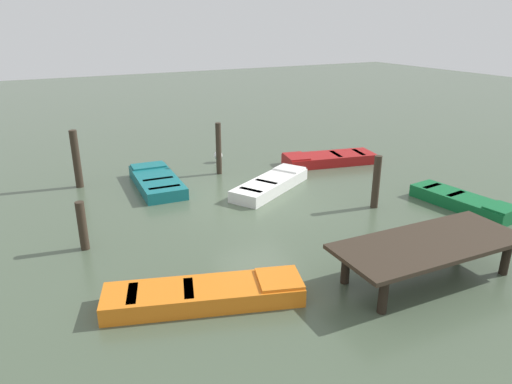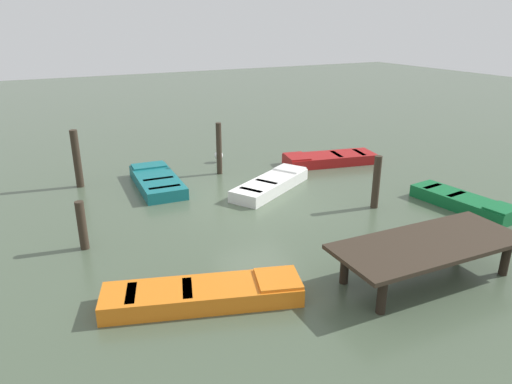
% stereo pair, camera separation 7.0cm
% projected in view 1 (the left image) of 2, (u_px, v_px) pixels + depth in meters
% --- Properties ---
extents(ground_plane, '(80.00, 80.00, 0.00)m').
position_uv_depth(ground_plane, '(256.00, 202.00, 15.55)').
color(ground_plane, '#475642').
extents(dock_segment, '(4.61, 2.02, 0.95)m').
position_uv_depth(dock_segment, '(429.00, 246.00, 10.70)').
color(dock_segment, '#33281E').
rests_on(dock_segment, ground_plane).
extents(rowboat_orange, '(4.32, 2.30, 0.46)m').
position_uv_depth(rowboat_orange, '(206.00, 294.00, 9.96)').
color(rowboat_orange, orange).
rests_on(rowboat_orange, ground_plane).
extents(rowboat_red, '(3.98, 2.04, 0.46)m').
position_uv_depth(rowboat_red, '(329.00, 159.00, 19.59)').
color(rowboat_red, maroon).
rests_on(rowboat_red, ground_plane).
extents(rowboat_white, '(3.67, 2.75, 0.46)m').
position_uv_depth(rowboat_white, '(271.00, 184.00, 16.58)').
color(rowboat_white, silver).
rests_on(rowboat_white, ground_plane).
extents(rowboat_teal, '(1.58, 3.54, 0.46)m').
position_uv_depth(rowboat_teal, '(157.00, 181.00, 16.87)').
color(rowboat_teal, '#14666B').
rests_on(rowboat_teal, ground_plane).
extents(rowboat_green, '(1.39, 3.39, 0.46)m').
position_uv_depth(rowboat_green, '(463.00, 201.00, 15.00)').
color(rowboat_green, '#0F602D').
rests_on(rowboat_green, ground_plane).
extents(mooring_piling_mid_left, '(0.21, 0.21, 2.01)m').
position_uv_depth(mooring_piling_mid_left, '(219.00, 149.00, 18.04)').
color(mooring_piling_mid_left, '#33281E').
rests_on(mooring_piling_mid_left, ground_plane).
extents(mooring_piling_center, '(0.24, 0.24, 1.71)m').
position_uv_depth(mooring_piling_center, '(376.00, 182.00, 14.83)').
color(mooring_piling_center, '#33281E').
rests_on(mooring_piling_center, ground_plane).
extents(mooring_piling_far_right, '(0.23, 0.23, 1.33)m').
position_uv_depth(mooring_piling_far_right, '(82.00, 226.00, 12.16)').
color(mooring_piling_far_right, '#33281E').
rests_on(mooring_piling_far_right, ground_plane).
extents(mooring_piling_near_right, '(0.27, 0.27, 2.08)m').
position_uv_depth(mooring_piling_near_right, '(76.00, 159.00, 16.59)').
color(mooring_piling_near_right, '#33281E').
rests_on(mooring_piling_near_right, ground_plane).
extents(marker_buoy, '(0.36, 0.36, 0.48)m').
position_uv_depth(marker_buoy, '(218.00, 156.00, 19.75)').
color(marker_buoy, '#262626').
rests_on(marker_buoy, ground_plane).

